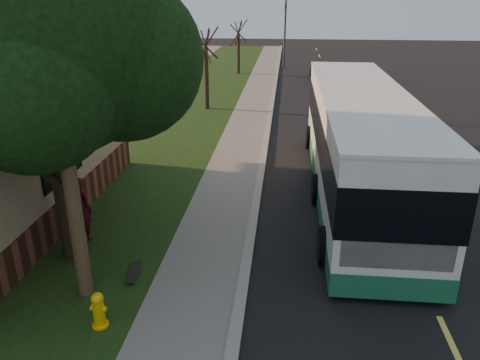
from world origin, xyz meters
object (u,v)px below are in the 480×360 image
Objects in this scene: transit_bus at (358,140)px; skateboard_main at (134,272)px; bare_tree_near at (206,70)px; skateboarder at (82,208)px; distant_car at (323,70)px; fire_hydrant at (99,310)px; leafy_tree at (48,37)px; utility_pole at (54,77)px; bare_tree_far at (238,48)px; traffic_signal at (285,29)px.

transit_bus is 8.01m from skateboard_main.
bare_tree_near is 2.56× the size of skateboarder.
distant_car is (0.30, 20.78, -1.06)m from transit_bus.
leafy_tree is (-1.57, 2.65, 4.73)m from fire_hydrant.
utility_pole reaches higher than skateboarder.
leafy_tree is at bearing -92.45° from bare_tree_far.
leafy_tree reaches higher than traffic_signal.
skateboard_main is at bearing -28.14° from leafy_tree.
fire_hydrant is 0.82× the size of skateboard_main.
transit_bus is at bearing 44.58° from skateboard_main.
skateboarder is at bearing -98.83° from traffic_signal.
fire_hydrant is at bearing -128.07° from transit_bus.
leafy_tree is at bearing 151.86° from skateboard_main.
skateboarder is at bearing -151.80° from transit_bus.
bare_tree_near is 12.01m from bare_tree_far.
transit_bus is at bearing -58.48° from bare_tree_near.
distant_car is at bearing -79.45° from skateboarder.
traffic_signal is 31.13m from skateboarder.
traffic_signal reaches higher than transit_bus.
utility_pole is at bearing -90.60° from bare_tree_far.
skateboarder is 2.48m from skateboard_main.
utility_pole is at bearing 140.27° from skateboarder.
bare_tree_far is 23.54m from transit_bus.
transit_bus is (2.59, -26.74, -1.41)m from traffic_signal.
utility_pole is 1.65× the size of traffic_signal.
traffic_signal reaches higher than bare_tree_far.
utility_pole is at bearing -89.34° from bare_tree_near.
traffic_signal is at bearing -71.08° from skateboarder.
traffic_signal is at bearing 84.79° from fire_hydrant.
skateboard_main is (1.67, -0.89, -5.04)m from leafy_tree.
leafy_tree is 26.87m from distant_car.
bare_tree_far is (0.50, 12.00, -0.15)m from bare_tree_near.
traffic_signal is at bearing 83.42° from utility_pole.
leafy_tree is 1.93× the size of distant_car.
skateboarder reaches higher than distant_car.
fire_hydrant is at bearing 144.46° from skateboarder.
bare_tree_near reaches higher than bare_tree_far.
traffic_signal is 26.90m from transit_bus.
leafy_tree reaches higher than transit_bus.
traffic_signal reaches higher than skateboarder.
traffic_signal reaches higher than skateboard_main.
bare_tree_far is 4.47× the size of skateboard_main.
utility_pole reaches higher than traffic_signal.
fire_hydrant is 28.67m from distant_car.
leafy_tree is 9.25m from transit_bus.
traffic_signal is 32.53m from skateboard_main.
utility_pole is 1.94m from leafy_tree.
skateboarder reaches higher than fire_hydrant.
transit_bus is at bearing -124.04° from skateboarder.
leafy_tree reaches higher than fire_hydrant.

